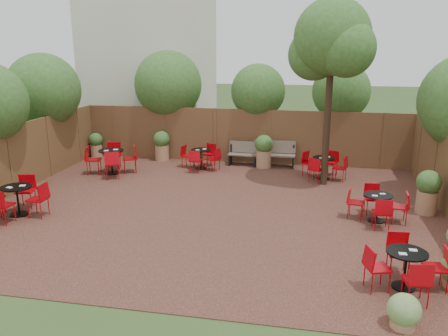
# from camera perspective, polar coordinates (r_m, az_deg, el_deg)

# --- Properties ---
(ground) EXTENTS (80.00, 80.00, 0.00)m
(ground) POSITION_cam_1_polar(r_m,az_deg,el_deg) (12.19, -1.40, -5.10)
(ground) COLOR #354F23
(ground) RESTS_ON ground
(courtyard_paving) EXTENTS (12.00, 10.00, 0.02)m
(courtyard_paving) POSITION_cam_1_polar(r_m,az_deg,el_deg) (12.19, -1.40, -5.05)
(courtyard_paving) COLOR #361D16
(courtyard_paving) RESTS_ON ground
(fence_back) EXTENTS (12.00, 0.08, 2.00)m
(fence_back) POSITION_cam_1_polar(r_m,az_deg,el_deg) (16.67, 2.26, 4.04)
(fence_back) COLOR brown
(fence_back) RESTS_ON ground
(fence_left) EXTENTS (0.08, 10.00, 2.00)m
(fence_left) POSITION_cam_1_polar(r_m,az_deg,el_deg) (14.38, -25.48, 0.73)
(fence_left) COLOR brown
(fence_left) RESTS_ON ground
(neighbour_building) EXTENTS (5.00, 4.00, 8.00)m
(neighbour_building) POSITION_cam_1_polar(r_m,az_deg,el_deg) (20.39, -9.29, 14.39)
(neighbour_building) COLOR beige
(neighbour_building) RESTS_ON ground
(overhang_foliage) EXTENTS (15.75, 10.40, 2.60)m
(overhang_foliage) POSITION_cam_1_polar(r_m,az_deg,el_deg) (14.85, -4.30, 9.31)
(overhang_foliage) COLOR #2D591C
(overhang_foliage) RESTS_ON ground
(courtyard_tree) EXTENTS (2.50, 2.40, 5.58)m
(courtyard_tree) POSITION_cam_1_polar(r_m,az_deg,el_deg) (13.90, 13.45, 15.05)
(courtyard_tree) COLOR black
(courtyard_tree) RESTS_ON courtyard_paving
(park_bench_left) EXTENTS (1.39, 0.51, 0.85)m
(park_bench_left) POSITION_cam_1_polar(r_m,az_deg,el_deg) (16.38, 2.98, 1.87)
(park_bench_left) COLOR brown
(park_bench_left) RESTS_ON courtyard_paving
(park_bench_right) EXTENTS (1.50, 0.49, 0.92)m
(park_bench_right) POSITION_cam_1_polar(r_m,az_deg,el_deg) (16.27, 6.37, 1.85)
(park_bench_right) COLOR brown
(park_bench_right) RESTS_ON courtyard_paving
(bistro_tables) EXTENTS (10.58, 8.68, 0.94)m
(bistro_tables) POSITION_cam_1_polar(r_m,az_deg,el_deg) (12.90, -2.19, -1.84)
(bistro_tables) COLOR black
(bistro_tables) RESTS_ON courtyard_paving
(planters) EXTENTS (11.74, 4.67, 1.17)m
(planters) POSITION_cam_1_polar(r_m,az_deg,el_deg) (15.25, 1.80, 1.54)
(planters) COLOR #9E704F
(planters) RESTS_ON courtyard_paving
(low_shrubs) EXTENTS (2.20, 3.62, 0.69)m
(low_shrubs) POSITION_cam_1_polar(r_m,az_deg,el_deg) (9.34, 26.40, -11.29)
(low_shrubs) COLOR #9E704F
(low_shrubs) RESTS_ON courtyard_paving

